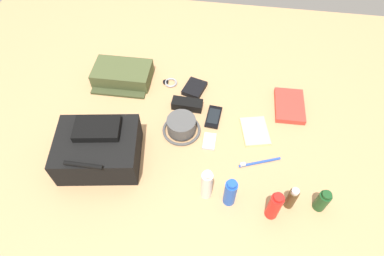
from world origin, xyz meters
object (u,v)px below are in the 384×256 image
Objects in this scene: sunscreen_spray at (274,206)px; deodorant_spray at (230,193)px; shampoo_bottle at (322,201)px; toothbrush at (257,163)px; cologne_bottle at (292,198)px; media_player at (209,141)px; toiletry_pouch at (122,75)px; sunglasses_case at (187,104)px; toothpaste_tube at (207,185)px; cell_phone at (214,117)px; backpack at (98,149)px; bucket_hat at (181,126)px; paperback_novel at (289,106)px; wristwatch at (170,83)px; wallet at (195,88)px; notepad at (255,131)px.

sunscreen_spray is 1.03× the size of deodorant_spray.
shampoo_bottle is 0.28m from toothbrush.
cologne_bottle reaches higher than media_player.
toiletry_pouch reaches higher than sunglasses_case.
toothbrush is at bearing -120.03° from deodorant_spray.
toiletry_pouch is 0.73m from toothpaste_tube.
cologne_bottle is 0.82× the size of deodorant_spray.
toothpaste_tube is at bearing 91.60° from cell_phone.
sunscreen_spray is at bearing 132.17° from media_player.
backpack reaches higher than bucket_hat.
backpack is 2.77× the size of cell_phone.
bucket_hat reaches higher than paperback_novel.
backpack is 2.96× the size of cologne_bottle.
shampoo_bottle is 1.52× the size of wristwatch.
sunglasses_case is (0.12, -0.18, 0.01)m from media_player.
cologne_bottle reaches higher than toiletry_pouch.
toiletry_pouch is 2.18× the size of cell_phone.
toiletry_pouch is at bearing -85.75° from backpack.
cologne_bottle is at bearing 134.79° from wristwatch.
shampoo_bottle is 0.77× the size of sunglasses_case.
sunscreen_spray is (0.18, 0.05, 0.02)m from shampoo_bottle.
wristwatch is (0.49, -0.61, -0.07)m from sunscreen_spray.
cologne_bottle is at bearing 147.99° from bucket_hat.
cell_phone is 1.16× the size of wallet.
shampoo_bottle is at bearing 174.14° from backpack.
toothbrush is at bearing -33.92° from shampoo_bottle.
wristwatch is at bearing -7.33° from paperback_novel.
sunglasses_case is at bearing -37.84° from toothbrush.
cell_phone is at bearing -58.65° from sunscreen_spray.
backpack is at bearing 26.64° from paperback_novel.
shampoo_bottle is 0.57m from cell_phone.
sunglasses_case reaches higher than wristwatch.
cell_phone is 1.51× the size of media_player.
sunscreen_spray is at bearing 168.24° from backpack.
shampoo_bottle is at bearing 151.96° from media_player.
bucket_hat reaches higher than sunglasses_case.
paperback_novel is (-0.47, -0.20, -0.02)m from bucket_hat.
deodorant_spray is 1.72× the size of media_player.
cologne_bottle is 0.21m from toothbrush.
cologne_bottle is at bearing -144.59° from sunscreen_spray.
sunscreen_spray reaches higher than cologne_bottle.
backpack is 0.64m from toothbrush.
notepad is at bearing 150.26° from wristwatch.
backpack is at bearing 18.53° from media_player.
cell_phone is at bearing -144.99° from bucket_hat.
sunscreen_spray is 0.75× the size of paperback_novel.
sunglasses_case is at bearing -91.66° from bucket_hat.
cell_phone is at bearing -75.86° from deodorant_spray.
bucket_hat is at bearing 35.01° from cell_phone.
wallet is 0.73× the size of notepad.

